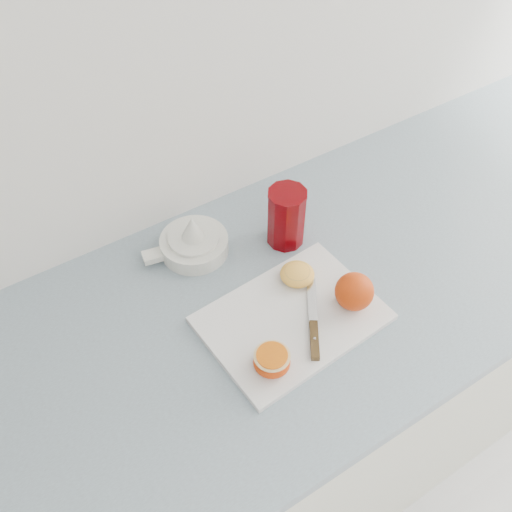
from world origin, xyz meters
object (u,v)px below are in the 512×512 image
Objects in this scene: counter at (282,401)px; citrus_juicer at (193,242)px; half_orange at (272,361)px; red_tumbler at (286,219)px; cutting_board at (292,318)px.

citrus_juicer reaches higher than counter.
counter is 39.60× the size of half_orange.
cutting_board is at bearing -120.77° from red_tumbler.
cutting_board reaches higher than counter.
half_orange is 0.31m from red_tumbler.
half_orange is at bearing -128.58° from red_tumbler.
cutting_board is 0.11m from half_orange.
red_tumbler is (0.19, 0.24, 0.03)m from half_orange.
citrus_juicer is 0.19m from red_tumbler.
cutting_board is 4.99× the size of half_orange.
counter is 14.32× the size of citrus_juicer.
counter is at bearing 58.37° from cutting_board.
half_orange is 0.31m from citrus_juicer.
cutting_board is at bearing -74.19° from citrus_juicer.
red_tumbler is (0.17, -0.07, 0.03)m from citrus_juicer.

